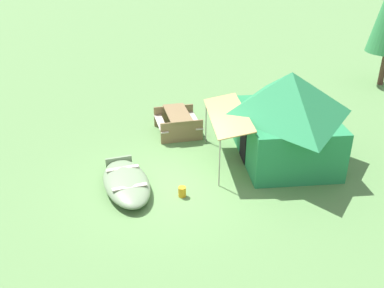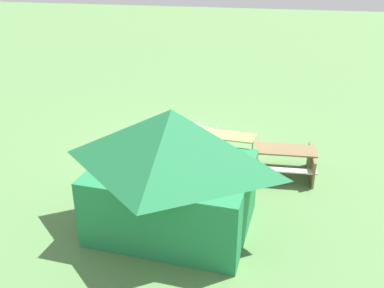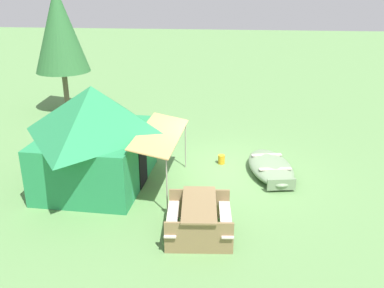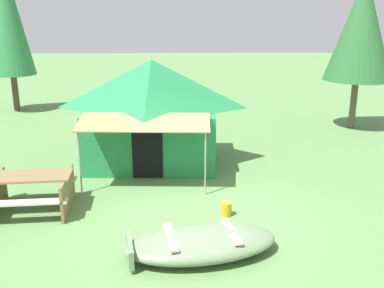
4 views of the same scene
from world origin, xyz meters
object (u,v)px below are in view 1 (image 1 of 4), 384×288
Objects in this scene: canvas_cabin_tent at (287,116)px; picnic_table at (178,120)px; fuel_can at (182,192)px; cooler_box at (245,139)px; beached_rowboat at (126,182)px.

canvas_cabin_tent is 4.03m from picnic_table.
picnic_table is 6.24× the size of fuel_can.
picnic_table is 4.09m from fuel_can.
canvas_cabin_tent reaches higher than cooler_box.
beached_rowboat is at bearing -61.03° from cooler_box.
fuel_can is at bearing -63.97° from canvas_cabin_tent.
beached_rowboat is 3.94m from picnic_table.
cooler_box is at bearing 118.97° from beached_rowboat.
cooler_box reaches higher than fuel_can.
canvas_cabin_tent is at bearing 39.86° from cooler_box.
picnic_table is at bearing -119.75° from cooler_box.
beached_rowboat is at bearing -111.81° from fuel_can.
canvas_cabin_tent reaches higher than fuel_can.
canvas_cabin_tent is (-1.09, 4.97, 1.25)m from beached_rowboat.
picnic_table is at bearing 151.72° from beached_rowboat.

